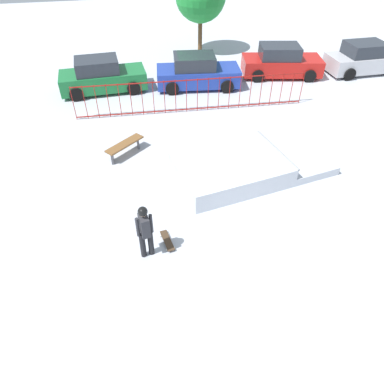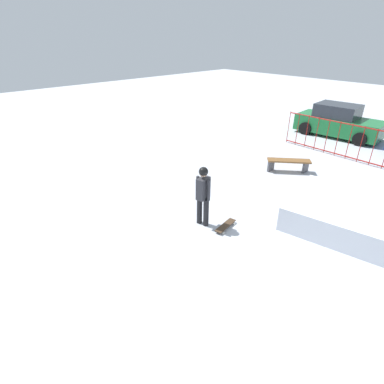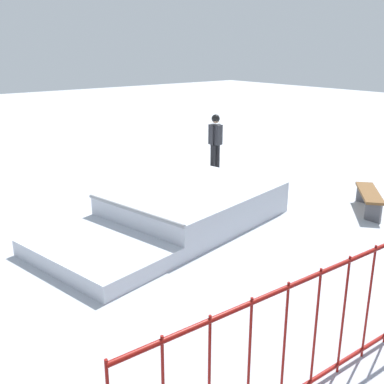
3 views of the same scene
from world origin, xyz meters
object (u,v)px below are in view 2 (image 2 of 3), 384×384
(skateboard, at_px, (226,226))
(park_bench, at_px, (289,163))
(parked_car_green, at_px, (338,122))
(skate_ramp, at_px, (381,226))
(skater, at_px, (203,192))

(skateboard, distance_m, park_bench, 4.77)
(skateboard, height_order, park_bench, park_bench)
(parked_car_green, bearing_deg, skateboard, -84.39)
(park_bench, bearing_deg, parked_car_green, 97.48)
(park_bench, bearing_deg, skate_ramp, -27.48)
(skate_ramp, distance_m, skateboard, 4.01)
(skate_ramp, xyz_separation_m, parked_car_green, (-4.70, 7.97, 0.41))
(skate_ramp, bearing_deg, skateboard, -149.44)
(parked_car_green, bearing_deg, park_bench, -85.96)
(skate_ramp, relative_size, park_bench, 3.91)
(skateboard, height_order, parked_car_green, parked_car_green)
(skate_ramp, bearing_deg, skater, -151.19)
(skateboard, distance_m, parked_car_green, 10.76)
(skater, relative_size, parked_car_green, 0.41)
(park_bench, bearing_deg, skateboard, -78.97)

